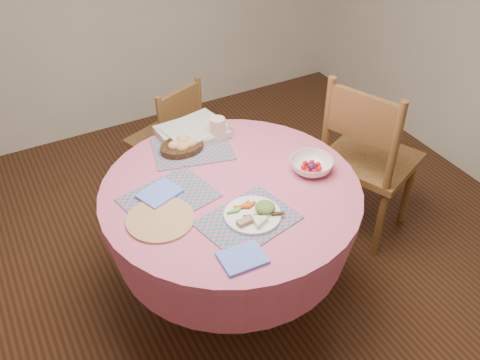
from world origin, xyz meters
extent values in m
plane|color=#331C0F|center=(0.00, 0.00, 0.00)|extent=(4.00, 4.00, 0.00)
cylinder|color=#C45B87|center=(0.00, 0.00, 0.73)|extent=(1.24, 1.24, 0.04)
cone|color=#C45B87|center=(0.00, 0.00, 0.56)|extent=(1.24, 1.24, 0.30)
cylinder|color=black|center=(0.00, 0.00, 0.22)|extent=(0.14, 0.14, 0.44)
cylinder|color=black|center=(0.00, 0.00, 0.03)|extent=(0.56, 0.56, 0.06)
cube|color=brown|center=(0.99, 0.13, 0.50)|extent=(0.62, 0.63, 0.04)
cylinder|color=brown|center=(1.24, 0.02, 0.25)|extent=(0.06, 0.06, 0.50)
cylinder|color=brown|center=(1.08, 0.38, 0.25)|extent=(0.06, 0.06, 0.50)
cylinder|color=brown|center=(0.89, -0.13, 0.25)|extent=(0.06, 0.06, 0.50)
cylinder|color=brown|center=(0.74, 0.23, 0.25)|extent=(0.06, 0.06, 0.50)
cylinder|color=brown|center=(0.87, -0.14, 0.77)|extent=(0.06, 0.06, 0.55)
cylinder|color=brown|center=(0.72, 0.23, 0.77)|extent=(0.06, 0.06, 0.55)
cube|color=brown|center=(0.79, 0.04, 0.88)|extent=(0.19, 0.38, 0.27)
cube|color=brown|center=(0.06, 1.03, 0.40)|extent=(0.50, 0.49, 0.04)
cylinder|color=brown|center=(0.15, 1.23, 0.20)|extent=(0.05, 0.05, 0.40)
cylinder|color=brown|center=(-0.15, 1.12, 0.20)|extent=(0.05, 0.05, 0.40)
cylinder|color=brown|center=(0.26, 0.95, 0.20)|extent=(0.05, 0.05, 0.40)
cylinder|color=brown|center=(-0.04, 0.83, 0.20)|extent=(0.05, 0.05, 0.40)
cylinder|color=brown|center=(0.27, 0.93, 0.62)|extent=(0.05, 0.05, 0.45)
cylinder|color=brown|center=(-0.03, 0.82, 0.62)|extent=(0.05, 0.05, 0.45)
cube|color=brown|center=(0.12, 0.87, 0.71)|extent=(0.31, 0.14, 0.21)
cube|color=#157876|center=(-0.04, -0.24, 0.75)|extent=(0.46, 0.38, 0.01)
cube|color=#157876|center=(-0.28, 0.07, 0.75)|extent=(0.45, 0.38, 0.01)
cube|color=#157876|center=(-0.02, 0.38, 0.75)|extent=(0.46, 0.39, 0.01)
cylinder|color=#9E7144|center=(-0.38, -0.05, 0.76)|extent=(0.30, 0.30, 0.01)
cube|color=#5E7DF3|center=(-0.17, -0.43, 0.76)|extent=(0.19, 0.15, 0.01)
cube|color=#5E7DF3|center=(-0.31, 0.11, 0.76)|extent=(0.22, 0.19, 0.01)
cylinder|color=white|center=(-0.01, -0.23, 0.76)|extent=(0.25, 0.25, 0.01)
ellipsoid|color=#2D5B1F|center=(0.05, -0.24, 0.79)|extent=(0.10, 0.10, 0.04)
cylinder|color=beige|center=(-0.02, -0.29, 0.78)|extent=(0.12, 0.12, 0.02)
cube|color=brown|center=(-0.08, -0.26, 0.78)|extent=(0.07, 0.04, 0.02)
cube|color=silver|center=(0.01, -0.26, 0.77)|extent=(0.14, 0.07, 0.00)
cylinder|color=black|center=(-0.08, 0.39, 0.77)|extent=(0.23, 0.23, 0.03)
ellipsoid|color=tan|center=(-0.12, 0.39, 0.81)|extent=(0.07, 0.06, 0.05)
ellipsoid|color=tan|center=(-0.06, 0.42, 0.81)|extent=(0.07, 0.06, 0.05)
ellipsoid|color=tan|center=(-0.04, 0.37, 0.81)|extent=(0.07, 0.06, 0.05)
ellipsoid|color=tan|center=(-0.09, 0.36, 0.81)|extent=(0.07, 0.06, 0.05)
cylinder|color=beige|center=(0.13, 0.40, 0.82)|extent=(0.08, 0.08, 0.12)
torus|color=beige|center=(0.18, 0.40, 0.82)|extent=(0.07, 0.01, 0.07)
imported|color=white|center=(0.41, -0.07, 0.78)|extent=(0.22, 0.22, 0.07)
sphere|color=red|center=(0.45, -0.07, 0.77)|extent=(0.03, 0.03, 0.03)
sphere|color=red|center=(0.44, -0.04, 0.77)|extent=(0.03, 0.03, 0.03)
sphere|color=red|center=(0.40, -0.03, 0.77)|extent=(0.03, 0.03, 0.03)
sphere|color=red|center=(0.37, -0.05, 0.77)|extent=(0.03, 0.03, 0.03)
sphere|color=red|center=(0.37, -0.08, 0.77)|extent=(0.03, 0.03, 0.03)
sphere|color=red|center=(0.40, -0.11, 0.77)|extent=(0.03, 0.03, 0.03)
sphere|color=red|center=(0.44, -0.10, 0.77)|extent=(0.03, 0.03, 0.03)
sphere|color=#431331|center=(0.41, -0.07, 0.78)|extent=(0.05, 0.05, 0.05)
cube|color=silver|center=(0.03, 0.50, 0.77)|extent=(0.35, 0.29, 0.03)
cube|color=silver|center=(0.05, 0.50, 0.80)|extent=(0.36, 0.31, 0.01)
camera|label=1|loc=(-0.90, -1.74, 2.33)|focal=40.00mm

